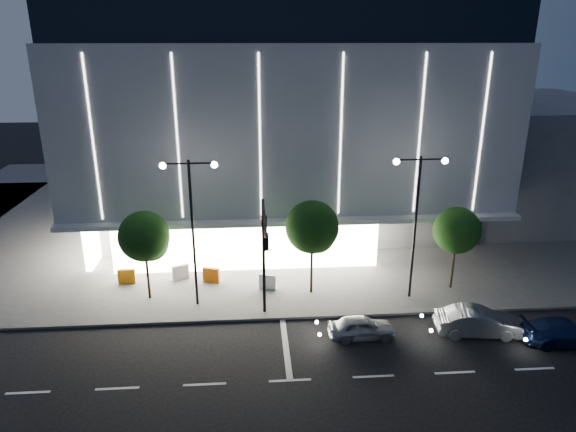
% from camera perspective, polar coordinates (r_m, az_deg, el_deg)
% --- Properties ---
extents(ground, '(160.00, 160.00, 0.00)m').
position_cam_1_polar(ground, '(26.59, -4.51, -16.00)').
color(ground, black).
rests_on(ground, ground).
extents(sidewalk_museum, '(70.00, 40.00, 0.15)m').
position_cam_1_polar(sidewalk_museum, '(48.43, 1.41, 0.88)').
color(sidewalk_museum, '#474747').
rests_on(sidewalk_museum, ground).
extents(museum, '(30.00, 25.80, 18.00)m').
position_cam_1_polar(museum, '(44.53, -0.92, 11.42)').
color(museum, '#4C4C51').
rests_on(museum, ground).
extents(annex_building, '(16.00, 20.00, 10.00)m').
position_cam_1_polar(annex_building, '(53.42, 24.64, 6.35)').
color(annex_building, '#4C4C51').
rests_on(annex_building, ground).
extents(traffic_mast, '(0.33, 5.89, 7.07)m').
position_cam_1_polar(traffic_mast, '(27.11, -2.67, -3.09)').
color(traffic_mast, black).
rests_on(traffic_mast, ground).
extents(street_lamp_west, '(3.16, 0.36, 9.00)m').
position_cam_1_polar(street_lamp_west, '(29.47, -10.65, 0.37)').
color(street_lamp_west, black).
rests_on(street_lamp_west, ground).
extents(street_lamp_east, '(3.16, 0.36, 9.00)m').
position_cam_1_polar(street_lamp_east, '(30.81, 14.12, 0.95)').
color(street_lamp_east, black).
rests_on(street_lamp_east, ground).
extents(tree_left, '(3.02, 3.02, 5.72)m').
position_cam_1_polar(tree_left, '(31.54, -15.63, -2.47)').
color(tree_left, black).
rests_on(tree_left, ground).
extents(tree_mid, '(3.25, 3.25, 6.15)m').
position_cam_1_polar(tree_mid, '(30.99, 2.74, -1.54)').
color(tree_mid, black).
rests_on(tree_mid, ground).
extents(tree_right, '(2.91, 2.91, 5.51)m').
position_cam_1_polar(tree_right, '(33.42, 18.24, -1.78)').
color(tree_right, black).
rests_on(tree_right, ground).
extents(car_lead, '(3.64, 1.56, 1.22)m').
position_cam_1_polar(car_lead, '(28.42, 8.17, -12.14)').
color(car_lead, '#999BA0').
rests_on(car_lead, ground).
extents(car_second, '(4.71, 2.10, 1.50)m').
position_cam_1_polar(car_second, '(30.16, 20.38, -10.98)').
color(car_second, '#95989C').
rests_on(car_second, ground).
extents(car_third, '(4.62, 2.10, 1.31)m').
position_cam_1_polar(car_third, '(31.31, 28.43, -11.24)').
color(car_third, '#152150').
rests_on(car_third, ground).
extents(barrier_a, '(1.11, 0.27, 1.00)m').
position_cam_1_polar(barrier_a, '(35.12, -17.48, -6.41)').
color(barrier_a, orange).
rests_on(barrier_a, sidewalk_museum).
extents(barrier_b, '(1.10, 0.69, 1.00)m').
position_cam_1_polar(barrier_b, '(34.81, -11.87, -6.13)').
color(barrier_b, silver).
rests_on(barrier_b, sidewalk_museum).
extents(barrier_c, '(1.13, 0.56, 1.00)m').
position_cam_1_polar(barrier_c, '(34.06, -8.52, -6.51)').
color(barrier_c, orange).
rests_on(barrier_c, sidewalk_museum).
extents(barrier_d, '(1.12, 0.58, 1.00)m').
position_cam_1_polar(barrier_d, '(32.85, -2.27, -7.30)').
color(barrier_d, white).
rests_on(barrier_d, sidewalk_museum).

